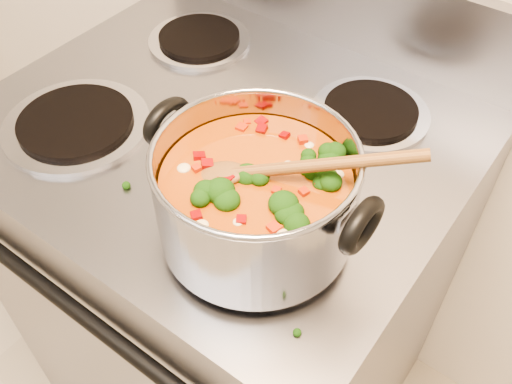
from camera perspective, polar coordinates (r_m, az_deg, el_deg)
electric_range at (r=1.28m, az=-2.25°, el=-8.62°), size 0.77×0.70×1.08m
stockpot at (r=0.70m, az=-0.02°, el=-0.41°), size 0.31×0.25×0.15m
wooden_spoon at (r=0.67m, az=1.35°, el=2.23°), size 0.25×0.16×0.09m
cooktop_crumbs at (r=0.76m, az=-0.35°, el=-5.04°), size 0.30×0.34×0.01m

